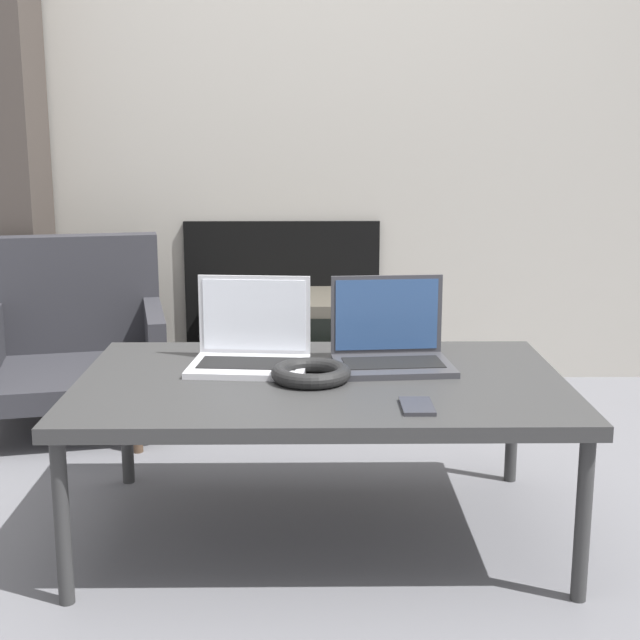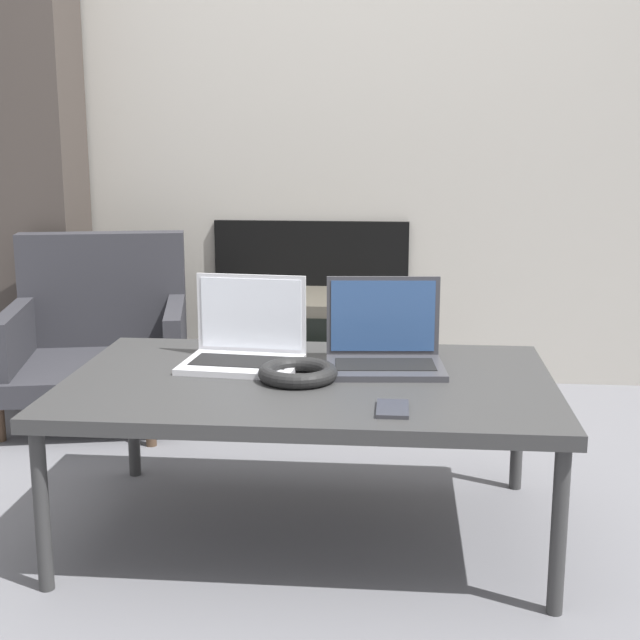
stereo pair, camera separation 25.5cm
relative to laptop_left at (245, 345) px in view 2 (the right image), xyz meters
name	(u,v)px [view 2 (the right image)]	position (x,y,z in m)	size (l,w,h in m)	color
ground_plane	(303,560)	(0.19, -0.29, -0.48)	(14.00, 14.00, 0.00)	slate
wall_back	(347,69)	(0.19, 1.40, 0.81)	(7.00, 0.08, 2.60)	#ADA89E
table	(309,389)	(0.19, -0.13, -0.08)	(1.24, 0.79, 0.43)	#333333
laptop_left	(245,345)	(0.00, 0.00, 0.00)	(0.33, 0.26, 0.23)	silver
laptop_right	(384,348)	(0.38, 0.00, 0.00)	(0.33, 0.25, 0.23)	#38383D
headphones	(298,373)	(0.16, -0.15, -0.03)	(0.20, 0.20, 0.04)	black
phone	(393,409)	(0.40, -0.38, -0.05)	(0.07, 0.12, 0.01)	#333338
tv	(305,345)	(0.04, 1.13, -0.28)	(0.58, 0.45, 0.41)	#4C473D
armchair	(100,332)	(-0.70, 0.84, -0.17)	(0.74, 0.74, 0.66)	#2D2D33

